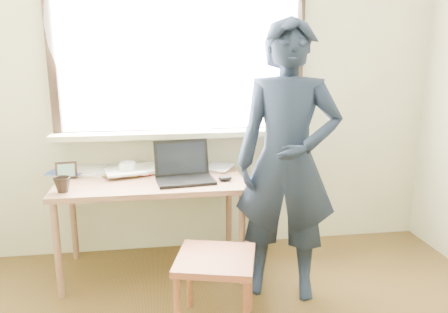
{
  "coord_description": "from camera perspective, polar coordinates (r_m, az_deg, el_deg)",
  "views": [
    {
      "loc": [
        -0.37,
        -1.25,
        1.52
      ],
      "look_at": [
        -0.03,
        0.95,
        0.98
      ],
      "focal_mm": 35.0,
      "sensor_mm": 36.0,
      "label": 1
    }
  ],
  "objects": [
    {
      "name": "person",
      "position": [
        2.68,
        8.25,
        -0.8
      ],
      "size": [
        0.72,
        0.58,
        1.71
      ],
      "primitive_type": "imported",
      "rotation": [
        0.0,
        0.0,
        -0.31
      ],
      "color": "black",
      "rests_on": "ground"
    },
    {
      "name": "book_b",
      "position": [
        3.26,
        -2.13,
        -1.32
      ],
      "size": [
        0.27,
        0.3,
        0.02
      ],
      "primitive_type": "imported",
      "rotation": [
        0.0,
        0.0,
        -0.47
      ],
      "color": "white",
      "rests_on": "desk"
    },
    {
      "name": "work_chair",
      "position": [
        2.47,
        -1.13,
        -14.31
      ],
      "size": [
        0.51,
        0.49,
        0.43
      ],
      "color": "brown",
      "rests_on": "ground"
    },
    {
      "name": "mug_dark",
      "position": [
        2.87,
        -20.37,
        -3.46
      ],
      "size": [
        0.11,
        0.11,
        0.1
      ],
      "primitive_type": "imported",
      "rotation": [
        0.0,
        0.0,
        0.03
      ],
      "color": "black",
      "rests_on": "desk"
    },
    {
      "name": "laptop",
      "position": [
        2.96,
        -5.29,
        -1.88
      ],
      "size": [
        0.41,
        0.35,
        0.26
      ],
      "color": "black",
      "rests_on": "desk"
    },
    {
      "name": "mug_white",
      "position": [
        3.12,
        -12.49,
        -1.57
      ],
      "size": [
        0.14,
        0.14,
        0.09
      ],
      "primitive_type": "imported",
      "rotation": [
        0.0,
        0.0,
        0.17
      ],
      "color": "white",
      "rests_on": "desk"
    },
    {
      "name": "desk_clutter",
      "position": [
        3.21,
        -16.19,
        -1.94
      ],
      "size": [
        0.88,
        0.51,
        0.03
      ],
      "color": "red",
      "rests_on": "desk"
    },
    {
      "name": "picture_frame",
      "position": [
        3.15,
        -19.9,
        -1.83
      ],
      "size": [
        0.14,
        0.03,
        0.11
      ],
      "color": "black",
      "rests_on": "desk"
    },
    {
      "name": "desk",
      "position": [
        3.02,
        -9.49,
        -4.26
      ],
      "size": [
        1.25,
        0.63,
        0.67
      ],
      "color": "#895F44",
      "rests_on": "ground"
    },
    {
      "name": "mouse",
      "position": [
        2.93,
        0.14,
        -2.85
      ],
      "size": [
        0.09,
        0.06,
        0.04
      ],
      "primitive_type": "ellipsoid",
      "color": "black",
      "rests_on": "desk"
    },
    {
      "name": "room_shell",
      "position": [
        1.5,
        5.03,
        18.11
      ],
      "size": [
        3.52,
        4.02,
        2.61
      ],
      "color": "beige",
      "rests_on": "ground"
    },
    {
      "name": "book_a",
      "position": [
        3.26,
        -16.21,
        -1.79
      ],
      "size": [
        0.2,
        0.27,
        0.02
      ],
      "primitive_type": "imported",
      "rotation": [
        0.0,
        0.0,
        0.02
      ],
      "color": "white",
      "rests_on": "desk"
    }
  ]
}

